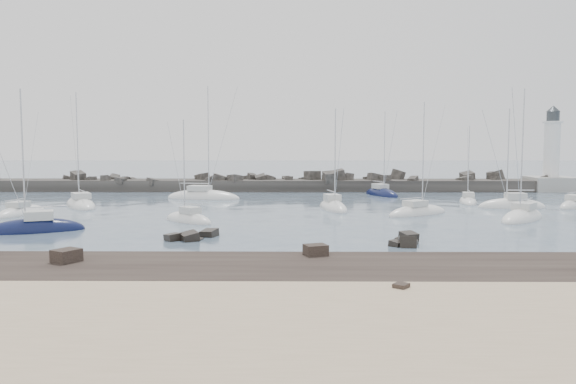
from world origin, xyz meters
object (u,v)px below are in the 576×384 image
object	(u,v)px
lighthouse	(551,172)
sailboat_1	(81,206)
sailboat_7	(418,213)
sailboat_8	(381,194)
sailboat_11	(522,218)
sailboat_12	(574,206)
sailboat_4	(203,198)
sailboat_5	(188,220)
sailboat_6	(333,208)
sailboat_2	(35,230)
sailboat_10	(468,202)
sailboat_3	(21,213)
sailboat_9	(512,207)

from	to	relation	value
lighthouse	sailboat_1	world-z (taller)	sailboat_1
sailboat_7	sailboat_8	xyz separation A→B (m)	(-0.39, 22.80, 0.01)
sailboat_11	sailboat_12	bearing A→B (deg)	45.85
sailboat_4	sailboat_11	xyz separation A→B (m)	(36.17, -21.33, -0.00)
lighthouse	sailboat_7	size ratio (longest dim) A/B	1.10
sailboat_5	sailboat_6	size ratio (longest dim) A/B	0.86
sailboat_2	sailboat_5	distance (m)	14.03
sailboat_10	sailboat_1	bearing A→B (deg)	-174.47
lighthouse	sailboat_1	size ratio (longest dim) A/B	0.97
sailboat_5	sailboat_8	bearing A→B (deg)	50.32
sailboat_11	sailboat_3	bearing A→B (deg)	176.14
sailboat_10	sailboat_9	bearing A→B (deg)	-56.90
sailboat_4	sailboat_7	world-z (taller)	sailboat_4
sailboat_5	sailboat_12	xyz separation A→B (m)	(44.84, 12.94, 0.01)
sailboat_3	sailboat_4	distance (m)	24.68
sailboat_3	sailboat_4	world-z (taller)	sailboat_4
sailboat_8	sailboat_11	xyz separation A→B (m)	(10.19, -26.93, -0.00)
sailboat_1	sailboat_4	xyz separation A→B (m)	(13.51, 10.04, -0.00)
sailboat_4	sailboat_12	distance (m)	48.13
sailboat_9	sailboat_12	bearing A→B (deg)	5.10
sailboat_2	sailboat_9	size ratio (longest dim) A/B	1.04
sailboat_1	sailboat_3	size ratio (longest dim) A/B	1.21
sailboat_4	sailboat_9	world-z (taller)	sailboat_4
sailboat_9	sailboat_12	world-z (taller)	sailboat_9
sailboat_4	lighthouse	bearing A→B (deg)	14.03
sailboat_1	sailboat_10	size ratio (longest dim) A/B	1.38
lighthouse	sailboat_10	bearing A→B (deg)	-135.52
sailboat_3	sailboat_11	distance (m)	53.46
sailboat_1	sailboat_5	xyz separation A→B (m)	(15.73, -13.01, -0.00)
sailboat_2	sailboat_5	size ratio (longest dim) A/B	1.23
sailboat_1	sailboat_3	bearing A→B (deg)	-115.46
sailboat_2	sailboat_5	world-z (taller)	sailboat_2
sailboat_10	sailboat_7	bearing A→B (deg)	-127.71
sailboat_2	sailboat_6	xyz separation A→B (m)	(27.63, 17.00, -0.00)
sailboat_1	sailboat_12	xyz separation A→B (m)	(60.57, -0.07, 0.00)
sailboat_11	sailboat_5	bearing A→B (deg)	-177.10
sailboat_10	sailboat_11	world-z (taller)	sailboat_11
lighthouse	sailboat_6	distance (m)	45.93
sailboat_6	sailboat_10	world-z (taller)	sailboat_6
sailboat_8	lighthouse	bearing A→B (deg)	15.68
sailboat_1	sailboat_9	bearing A→B (deg)	-0.84
lighthouse	sailboat_1	distance (m)	72.54
sailboat_3	sailboat_5	xyz separation A→B (m)	(19.39, -5.32, 0.01)
lighthouse	sailboat_9	xyz separation A→B (m)	(-15.77, -24.55, -2.93)
sailboat_3	sailboat_2	bearing A→B (deg)	-59.52
sailboat_1	sailboat_8	distance (m)	42.47
sailboat_5	sailboat_11	xyz separation A→B (m)	(33.95, 1.72, 0.00)
lighthouse	sailboat_8	size ratio (longest dim) A/B	1.08
sailboat_5	sailboat_10	world-z (taller)	sailboat_5
lighthouse	sailboat_2	xyz separation A→B (m)	(-65.17, -43.29, -2.93)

